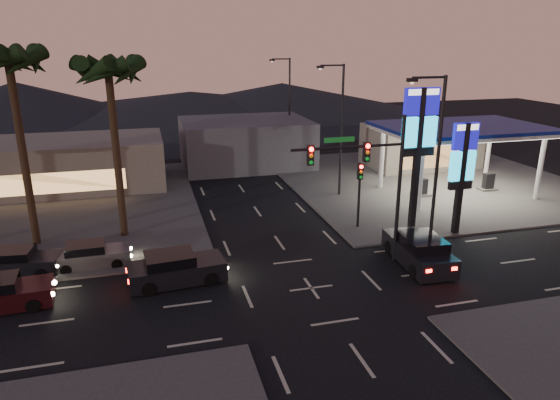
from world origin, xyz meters
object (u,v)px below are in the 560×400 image
object	(u,v)px
pylon_sign_short	(463,162)
car_lane_b_front	(91,255)
gas_station	(462,130)
traffic_signal_mast	(370,170)
car_lane_a_front	(175,269)
car_lane_b_mid	(17,263)
pylon_sign_tall	(419,132)
suv_station	(419,251)

from	to	relation	value
pylon_sign_short	car_lane_b_front	distance (m)	22.00
gas_station	traffic_signal_mast	xyz separation A→B (m)	(-12.24, -10.01, 0.15)
pylon_sign_short	car_lane_a_front	size ratio (longest dim) A/B	1.40
gas_station	car_lane_b_mid	size ratio (longest dim) A/B	2.81
pylon_sign_short	car_lane_b_mid	xyz separation A→B (m)	(-25.19, 1.01, -4.02)
pylon_sign_short	car_lane_b_mid	distance (m)	25.52
traffic_signal_mast	car_lane_b_mid	world-z (taller)	traffic_signal_mast
car_lane_a_front	traffic_signal_mast	bearing A→B (deg)	-2.17
pylon_sign_tall	traffic_signal_mast	world-z (taller)	pylon_sign_tall
pylon_sign_short	car_lane_b_mid	bearing A→B (deg)	177.71
car_lane_a_front	suv_station	distance (m)	12.91
gas_station	pylon_sign_tall	bearing A→B (deg)	-139.09
pylon_sign_tall	car_lane_a_front	bearing A→B (deg)	-168.11
pylon_sign_short	traffic_signal_mast	world-z (taller)	traffic_signal_mast
gas_station	pylon_sign_short	world-z (taller)	pylon_sign_short
pylon_sign_tall	suv_station	bearing A→B (deg)	-114.67
gas_station	suv_station	xyz separation A→B (m)	(-9.51, -10.87, -4.30)
car_lane_b_front	car_lane_b_mid	bearing A→B (deg)	179.92
pylon_sign_short	traffic_signal_mast	size ratio (longest dim) A/B	0.88
gas_station	suv_station	distance (m)	15.06
car_lane_b_front	pylon_sign_tall	bearing A→B (deg)	-0.00
car_lane_b_mid	traffic_signal_mast	bearing A→B (deg)	-11.09
pylon_sign_short	car_lane_b_front	size ratio (longest dim) A/B	1.70
traffic_signal_mast	car_lane_b_mid	distance (m)	18.85
traffic_signal_mast	car_lane_b_mid	xyz separation A→B (m)	(-17.94, 3.52, -4.59)
traffic_signal_mast	suv_station	world-z (taller)	traffic_signal_mast
gas_station	traffic_signal_mast	size ratio (longest dim) A/B	1.53
traffic_signal_mast	car_lane_a_front	xyz separation A→B (m)	(-10.11, 0.38, -4.49)
gas_station	car_lane_b_front	xyz separation A→B (m)	(-26.60, -6.50, -4.47)
traffic_signal_mast	car_lane_a_front	world-z (taller)	traffic_signal_mast
car_lane_b_front	gas_station	bearing A→B (deg)	13.73
gas_station	pylon_sign_short	bearing A→B (deg)	-123.69
pylon_sign_short	car_lane_a_front	world-z (taller)	pylon_sign_short
traffic_signal_mast	pylon_sign_tall	bearing A→B (deg)	36.52
car_lane_b_mid	pylon_sign_tall	bearing A→B (deg)	-0.02
pylon_sign_tall	car_lane_a_front	xyz separation A→B (m)	(-14.85, -3.13, -5.66)
car_lane_b_mid	car_lane_a_front	bearing A→B (deg)	-21.82
pylon_sign_tall	car_lane_a_front	size ratio (longest dim) A/B	1.80
pylon_sign_short	suv_station	size ratio (longest dim) A/B	1.34
traffic_signal_mast	car_lane_a_front	bearing A→B (deg)	177.83
gas_station	car_lane_a_front	xyz separation A→B (m)	(-22.35, -9.63, -4.35)
suv_station	gas_station	bearing A→B (deg)	48.82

